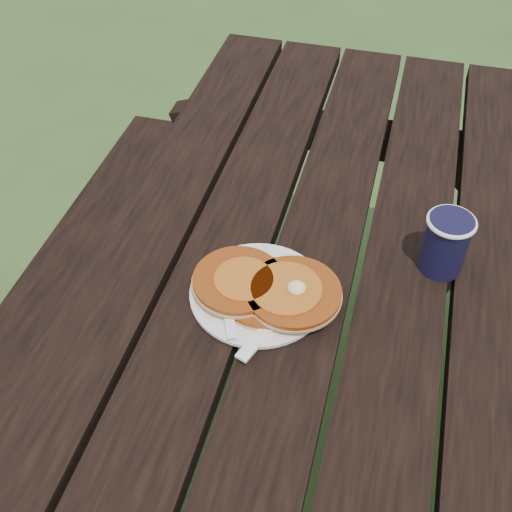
% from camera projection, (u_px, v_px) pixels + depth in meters
% --- Properties ---
extents(picnic_table, '(1.36, 1.80, 0.75)m').
position_uv_depth(picnic_table, '(286.00, 448.00, 1.26)').
color(picnic_table, black).
rests_on(picnic_table, ground).
extents(plate, '(0.25, 0.25, 0.01)m').
position_uv_depth(plate, '(258.00, 294.00, 1.03)').
color(plate, white).
rests_on(plate, picnic_table).
extents(pancake_stack, '(0.24, 0.15, 0.04)m').
position_uv_depth(pancake_stack, '(267.00, 288.00, 1.01)').
color(pancake_stack, '#953F10').
rests_on(pancake_stack, plate).
extents(knife, '(0.08, 0.18, 0.00)m').
position_uv_depth(knife, '(275.00, 320.00, 0.98)').
color(knife, white).
rests_on(knife, plate).
extents(fork, '(0.09, 0.16, 0.01)m').
position_uv_depth(fork, '(228.00, 311.00, 0.99)').
color(fork, white).
rests_on(fork, plate).
extents(coffee_cup, '(0.08, 0.08, 0.11)m').
position_uv_depth(coffee_cup, '(446.00, 241.00, 1.03)').
color(coffee_cup, black).
rests_on(coffee_cup, picnic_table).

